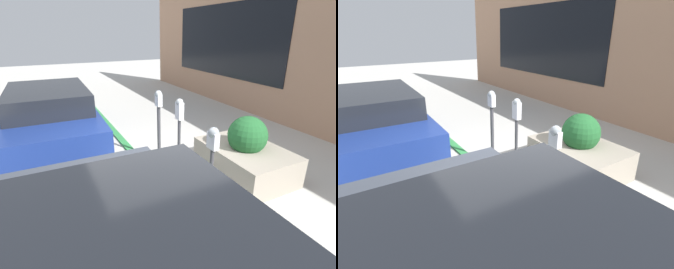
% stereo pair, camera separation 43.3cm
% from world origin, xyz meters
% --- Properties ---
extents(ground_plane, '(40.00, 40.00, 0.00)m').
position_xyz_m(ground_plane, '(0.00, 0.00, 0.00)').
color(ground_plane, beige).
extents(curb_strip, '(19.00, 0.16, 0.04)m').
position_xyz_m(curb_strip, '(0.00, 0.08, 0.02)').
color(curb_strip, '#338C47').
rests_on(curb_strip, ground_plane).
extents(parking_meter_nearest, '(0.19, 0.16, 1.29)m').
position_xyz_m(parking_meter_nearest, '(-0.90, -0.33, 0.96)').
color(parking_meter_nearest, '#38383D').
rests_on(parking_meter_nearest, ground_plane).
extents(parking_meter_second, '(0.14, 0.12, 1.50)m').
position_xyz_m(parking_meter_second, '(0.01, -0.30, 1.07)').
color(parking_meter_second, '#38383D').
rests_on(parking_meter_second, ground_plane).
extents(parking_meter_middle, '(0.16, 0.14, 1.46)m').
position_xyz_m(parking_meter_middle, '(0.87, -0.32, 0.98)').
color(parking_meter_middle, '#38383D').
rests_on(parking_meter_middle, ground_plane).
extents(planter_box, '(1.68, 1.16, 1.13)m').
position_xyz_m(planter_box, '(-0.38, -1.48, 0.40)').
color(planter_box, gray).
rests_on(planter_box, ground_plane).
extents(parked_car_middle, '(4.59, 1.99, 1.36)m').
position_xyz_m(parked_car_middle, '(2.80, 1.55, 0.74)').
color(parked_car_middle, navy).
rests_on(parked_car_middle, ground_plane).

